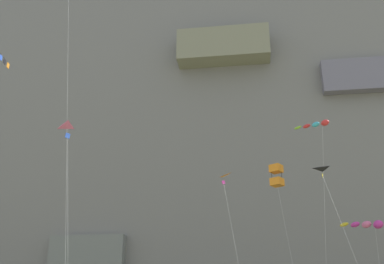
{
  "coord_description": "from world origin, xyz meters",
  "views": [
    {
      "loc": [
        3.3,
        -13.84,
        3.27
      ],
      "look_at": [
        -1.19,
        19.71,
        17.13
      ],
      "focal_mm": 43.76,
      "sensor_mm": 36.0,
      "label": 1
    }
  ],
  "objects_px": {
    "kite_box_low_left": "(277,176)",
    "kite_delta_mid_left": "(327,187)",
    "kite_delta_mid_right": "(222,192)",
    "kite_windsock_high_right": "(368,225)",
    "kite_windsock_upper_right": "(317,125)",
    "kite_delta_low_center": "(73,140)"
  },
  "relations": [
    {
      "from": "kite_box_low_left",
      "to": "kite_delta_mid_left",
      "type": "bearing_deg",
      "value": -65.86
    },
    {
      "from": "kite_delta_mid_right",
      "to": "kite_windsock_high_right",
      "type": "bearing_deg",
      "value": 50.62
    },
    {
      "from": "kite_delta_mid_right",
      "to": "kite_box_low_left",
      "type": "relative_size",
      "value": 0.75
    },
    {
      "from": "kite_box_low_left",
      "to": "kite_windsock_upper_right",
      "type": "bearing_deg",
      "value": -1.81
    },
    {
      "from": "kite_delta_mid_left",
      "to": "kite_delta_mid_right",
      "type": "bearing_deg",
      "value": -159.3
    },
    {
      "from": "kite_windsock_upper_right",
      "to": "kite_delta_low_center",
      "type": "relative_size",
      "value": 1.34
    },
    {
      "from": "kite_box_low_left",
      "to": "kite_delta_mid_right",
      "type": "bearing_deg",
      "value": -113.3
    },
    {
      "from": "kite_windsock_upper_right",
      "to": "kite_box_low_left",
      "type": "xyz_separation_m",
      "value": [
        -4.09,
        0.13,
        -4.83
      ]
    },
    {
      "from": "kite_windsock_upper_right",
      "to": "kite_box_low_left",
      "type": "distance_m",
      "value": 6.33
    },
    {
      "from": "kite_delta_mid_right",
      "to": "kite_delta_mid_left",
      "type": "bearing_deg",
      "value": 20.7
    },
    {
      "from": "kite_windsock_upper_right",
      "to": "kite_delta_mid_left",
      "type": "xyz_separation_m",
      "value": [
        -0.8,
        -7.21,
        -8.04
      ]
    },
    {
      "from": "kite_windsock_upper_right",
      "to": "kite_delta_mid_left",
      "type": "relative_size",
      "value": 1.54
    },
    {
      "from": "kite_windsock_high_right",
      "to": "kite_delta_mid_left",
      "type": "distance_m",
      "value": 14.39
    },
    {
      "from": "kite_box_low_left",
      "to": "kite_delta_low_center",
      "type": "relative_size",
      "value": 1.07
    },
    {
      "from": "kite_windsock_high_right",
      "to": "kite_windsock_upper_right",
      "type": "xyz_separation_m",
      "value": [
        -4.77,
        -6.05,
        8.47
      ]
    },
    {
      "from": "kite_delta_mid_right",
      "to": "kite_windsock_high_right",
      "type": "relative_size",
      "value": 0.99
    },
    {
      "from": "kite_windsock_high_right",
      "to": "kite_delta_mid_left",
      "type": "bearing_deg",
      "value": -112.78
    },
    {
      "from": "kite_delta_mid_right",
      "to": "kite_box_low_left",
      "type": "bearing_deg",
      "value": 66.7
    },
    {
      "from": "kite_windsock_high_right",
      "to": "kite_box_low_left",
      "type": "distance_m",
      "value": 11.26
    },
    {
      "from": "kite_windsock_high_right",
      "to": "kite_delta_low_center",
      "type": "height_order",
      "value": "kite_delta_low_center"
    },
    {
      "from": "kite_delta_mid_right",
      "to": "kite_windsock_upper_right",
      "type": "distance_m",
      "value": 15.96
    },
    {
      "from": "kite_delta_mid_right",
      "to": "kite_windsock_upper_right",
      "type": "relative_size",
      "value": 0.6
    }
  ]
}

